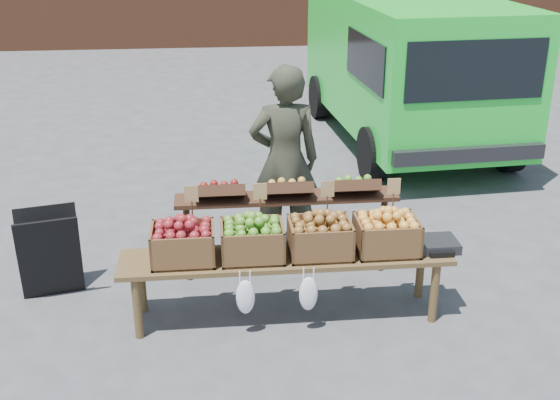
{
  "coord_description": "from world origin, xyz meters",
  "views": [
    {
      "loc": [
        -0.65,
        -4.58,
        3.17
      ],
      "look_at": [
        -0.08,
        0.98,
        0.85
      ],
      "focal_mm": 45.0,
      "sensor_mm": 36.0,
      "label": 1
    }
  ],
  "objects_px": {
    "crate_russet_pears": "(252,241)",
    "crate_green_apples": "(387,235)",
    "crate_red_apples": "(320,238)",
    "chalkboard_sign": "(50,254)",
    "delivery_van": "(407,70)",
    "back_table": "(287,224)",
    "weighing_scale": "(436,244)",
    "crate_golden_apples": "(183,244)",
    "display_bench": "(286,286)",
    "vendor": "(285,161)"
  },
  "relations": [
    {
      "from": "weighing_scale",
      "to": "chalkboard_sign",
      "type": "bearing_deg",
      "value": 170.01
    },
    {
      "from": "vendor",
      "to": "crate_red_apples",
      "type": "bearing_deg",
      "value": 94.07
    },
    {
      "from": "chalkboard_sign",
      "to": "back_table",
      "type": "relative_size",
      "value": 0.38
    },
    {
      "from": "display_bench",
      "to": "crate_green_apples",
      "type": "distance_m",
      "value": 0.93
    },
    {
      "from": "chalkboard_sign",
      "to": "weighing_scale",
      "type": "height_order",
      "value": "chalkboard_sign"
    },
    {
      "from": "vendor",
      "to": "chalkboard_sign",
      "type": "distance_m",
      "value": 2.3
    },
    {
      "from": "back_table",
      "to": "crate_green_apples",
      "type": "xyz_separation_m",
      "value": [
        0.74,
        -0.72,
        0.19
      ]
    },
    {
      "from": "crate_green_apples",
      "to": "crate_red_apples",
      "type": "bearing_deg",
      "value": 180.0
    },
    {
      "from": "chalkboard_sign",
      "to": "display_bench",
      "type": "relative_size",
      "value": 0.3
    },
    {
      "from": "back_table",
      "to": "display_bench",
      "type": "bearing_deg",
      "value": -96.6
    },
    {
      "from": "display_bench",
      "to": "crate_russet_pears",
      "type": "relative_size",
      "value": 5.4
    },
    {
      "from": "back_table",
      "to": "weighing_scale",
      "type": "height_order",
      "value": "back_table"
    },
    {
      "from": "back_table",
      "to": "vendor",
      "type": "bearing_deg",
      "value": 86.03
    },
    {
      "from": "crate_green_apples",
      "to": "back_table",
      "type": "bearing_deg",
      "value": 135.85
    },
    {
      "from": "display_bench",
      "to": "crate_golden_apples",
      "type": "relative_size",
      "value": 5.4
    },
    {
      "from": "chalkboard_sign",
      "to": "crate_green_apples",
      "type": "xyz_separation_m",
      "value": [
        2.84,
        -0.57,
        0.31
      ]
    },
    {
      "from": "crate_russet_pears",
      "to": "crate_red_apples",
      "type": "bearing_deg",
      "value": 0.0
    },
    {
      "from": "crate_red_apples",
      "to": "display_bench",
      "type": "bearing_deg",
      "value": 180.0
    },
    {
      "from": "crate_russet_pears",
      "to": "weighing_scale",
      "type": "distance_m",
      "value": 1.53
    },
    {
      "from": "crate_russet_pears",
      "to": "crate_green_apples",
      "type": "distance_m",
      "value": 1.1
    },
    {
      "from": "chalkboard_sign",
      "to": "display_bench",
      "type": "bearing_deg",
      "value": -28.78
    },
    {
      "from": "delivery_van",
      "to": "vendor",
      "type": "relative_size",
      "value": 2.5
    },
    {
      "from": "display_bench",
      "to": "chalkboard_sign",
      "type": "bearing_deg",
      "value": 164.06
    },
    {
      "from": "crate_russet_pears",
      "to": "crate_green_apples",
      "type": "bearing_deg",
      "value": 0.0
    },
    {
      "from": "crate_russet_pears",
      "to": "weighing_scale",
      "type": "bearing_deg",
      "value": 0.0
    },
    {
      "from": "back_table",
      "to": "crate_russet_pears",
      "type": "height_order",
      "value": "back_table"
    },
    {
      "from": "crate_red_apples",
      "to": "crate_green_apples",
      "type": "xyz_separation_m",
      "value": [
        0.55,
        0.0,
        0.0
      ]
    },
    {
      "from": "weighing_scale",
      "to": "crate_golden_apples",
      "type": "bearing_deg",
      "value": 180.0
    },
    {
      "from": "crate_russet_pears",
      "to": "weighing_scale",
      "type": "height_order",
      "value": "crate_russet_pears"
    },
    {
      "from": "delivery_van",
      "to": "display_bench",
      "type": "distance_m",
      "value": 5.21
    },
    {
      "from": "vendor",
      "to": "crate_green_apples",
      "type": "relative_size",
      "value": 3.75
    },
    {
      "from": "back_table",
      "to": "display_bench",
      "type": "distance_m",
      "value": 0.76
    },
    {
      "from": "crate_green_apples",
      "to": "weighing_scale",
      "type": "relative_size",
      "value": 1.47
    },
    {
      "from": "delivery_van",
      "to": "crate_red_apples",
      "type": "distance_m",
      "value": 5.05
    },
    {
      "from": "crate_golden_apples",
      "to": "crate_russet_pears",
      "type": "bearing_deg",
      "value": 0.0
    },
    {
      "from": "delivery_van",
      "to": "back_table",
      "type": "relative_size",
      "value": 2.23
    },
    {
      "from": "crate_golden_apples",
      "to": "crate_green_apples",
      "type": "bearing_deg",
      "value": 0.0
    },
    {
      "from": "display_bench",
      "to": "crate_golden_apples",
      "type": "distance_m",
      "value": 0.93
    },
    {
      "from": "crate_russet_pears",
      "to": "crate_green_apples",
      "type": "height_order",
      "value": "same"
    },
    {
      "from": "crate_golden_apples",
      "to": "chalkboard_sign",
      "type": "bearing_deg",
      "value": 154.15
    },
    {
      "from": "chalkboard_sign",
      "to": "crate_russet_pears",
      "type": "bearing_deg",
      "value": -31.14
    },
    {
      "from": "back_table",
      "to": "crate_russet_pears",
      "type": "distance_m",
      "value": 0.83
    },
    {
      "from": "chalkboard_sign",
      "to": "crate_green_apples",
      "type": "height_order",
      "value": "crate_green_apples"
    },
    {
      "from": "vendor",
      "to": "chalkboard_sign",
      "type": "height_order",
      "value": "vendor"
    },
    {
      "from": "crate_russet_pears",
      "to": "chalkboard_sign",
      "type": "bearing_deg",
      "value": 161.69
    },
    {
      "from": "vendor",
      "to": "crate_red_apples",
      "type": "relative_size",
      "value": 3.75
    },
    {
      "from": "crate_golden_apples",
      "to": "crate_russet_pears",
      "type": "relative_size",
      "value": 1.0
    },
    {
      "from": "back_table",
      "to": "crate_golden_apples",
      "type": "height_order",
      "value": "back_table"
    },
    {
      "from": "display_bench",
      "to": "crate_green_apples",
      "type": "height_order",
      "value": "crate_green_apples"
    },
    {
      "from": "crate_russet_pears",
      "to": "weighing_scale",
      "type": "relative_size",
      "value": 1.47
    }
  ]
}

